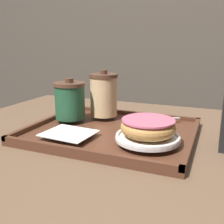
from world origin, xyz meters
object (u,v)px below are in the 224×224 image
(coffee_cup_front, at_px, (70,100))
(spoon, at_px, (143,119))
(donut_chocolate_glazed, at_px, (148,127))
(coffee_cup_rear, at_px, (104,95))

(coffee_cup_front, height_order, spoon, coffee_cup_front)
(coffee_cup_front, relative_size, donut_chocolate_glazed, 0.94)
(coffee_cup_front, bearing_deg, coffee_cup_rear, 40.82)
(donut_chocolate_glazed, bearing_deg, spoon, 109.38)
(spoon, bearing_deg, coffee_cup_front, -15.73)
(spoon, bearing_deg, donut_chocolate_glazed, 77.98)
(coffee_cup_rear, bearing_deg, coffee_cup_front, -139.18)
(coffee_cup_front, height_order, donut_chocolate_glazed, coffee_cup_front)
(donut_chocolate_glazed, bearing_deg, coffee_cup_rear, 138.66)
(coffee_cup_rear, bearing_deg, spoon, -4.21)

